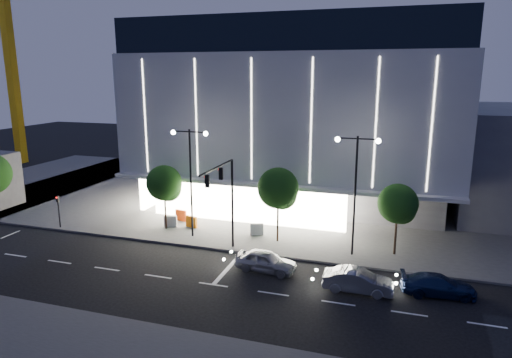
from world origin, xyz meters
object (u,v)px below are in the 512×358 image
object	(u,v)px
tree_left	(165,185)
street_lamp_west	(190,167)
traffic_mast	(225,190)
street_lamp_east	(356,178)
barrier_b	(171,221)
car_second	(358,281)
barrier_a	(181,215)
barrier_c	(191,222)
tower_crane	(12,21)
car_lead	(266,261)
car_third	(438,285)
barrier_d	(257,229)
tree_mid	(278,190)
ped_signal_far	(59,208)
tree_right	(398,206)

from	to	relation	value
tree_left	street_lamp_west	bearing A→B (deg)	-18.94
traffic_mast	street_lamp_east	xyz separation A→B (m)	(9.00, 2.66, 0.93)
street_lamp_east	barrier_b	world-z (taller)	street_lamp_east
car_second	barrier_a	distance (m)	18.94
barrier_b	barrier_c	xyz separation A→B (m)	(1.81, 0.42, 0.00)
street_lamp_west	tower_crane	size ratio (longest dim) A/B	0.28
car_lead	car_second	world-z (taller)	car_lead
car_third	tree_left	bearing A→B (deg)	68.59
tower_crane	barrier_d	xyz separation A→B (m)	(42.92, -20.18, -19.86)
barrier_c	car_second	bearing A→B (deg)	-13.17
street_lamp_east	barrier_c	world-z (taller)	street_lamp_east
tree_mid	car_lead	distance (m)	6.59
tower_crane	barrier_a	world-z (taller)	tower_crane
traffic_mast	car_third	size ratio (longest dim) A/B	1.59
tower_crane	barrier_c	world-z (taller)	tower_crane
tree_mid	car_second	xyz separation A→B (m)	(6.91, -6.66, -3.62)
street_lamp_east	car_lead	size ratio (longest dim) A/B	2.11
traffic_mast	street_lamp_west	size ratio (longest dim) A/B	0.79
car_second	street_lamp_east	bearing A→B (deg)	9.24
tree_left	barrier_b	size ratio (longest dim) A/B	5.20
car_second	ped_signal_far	bearing A→B (deg)	80.78
ped_signal_far	barrier_c	distance (m)	11.56
street_lamp_east	barrier_b	xyz separation A→B (m)	(-15.85, 1.54, -5.31)
street_lamp_east	tower_crane	xyz separation A→B (m)	(-50.92, 22.00, 14.55)
car_third	barrier_b	bearing A→B (deg)	67.22
street_lamp_east	barrier_c	size ratio (longest dim) A/B	8.18
tower_crane	car_second	bearing A→B (deg)	-28.06
street_lamp_west	tree_left	xyz separation A→B (m)	(-2.97, 1.02, -1.92)
street_lamp_west	barrier_d	xyz separation A→B (m)	(5.00, 1.82, -5.31)
tree_left	car_second	bearing A→B (deg)	-21.49
barrier_c	barrier_a	bearing A→B (deg)	154.74
tower_crane	car_lead	size ratio (longest dim) A/B	7.50
car_lead	barrier_b	world-z (taller)	car_lead
street_lamp_east	ped_signal_far	xyz separation A→B (m)	(-25.00, -1.50, -4.07)
barrier_b	barrier_c	world-z (taller)	same
car_second	barrier_d	xyz separation A→B (m)	(-8.93, 7.45, -0.06)
street_lamp_west	traffic_mast	bearing A→B (deg)	-33.65
traffic_mast	barrier_c	world-z (taller)	traffic_mast
barrier_a	barrier_c	xyz separation A→B (m)	(1.70, -1.38, 0.00)
tree_mid	tree_right	distance (m)	9.01
tower_crane	tree_mid	bearing A→B (deg)	-25.02
tree_mid	barrier_c	distance (m)	8.92
street_lamp_west	car_lead	distance (m)	10.26
traffic_mast	car_lead	bearing A→B (deg)	-26.47
tree_left	car_third	distance (m)	22.61
street_lamp_west	tree_left	world-z (taller)	street_lamp_west
tower_crane	tree_mid	size ratio (longest dim) A/B	5.20
tree_left	barrier_d	bearing A→B (deg)	5.70
car_second	barrier_b	xyz separation A→B (m)	(-16.78, 7.18, -0.06)
street_lamp_east	car_second	bearing A→B (deg)	-80.60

